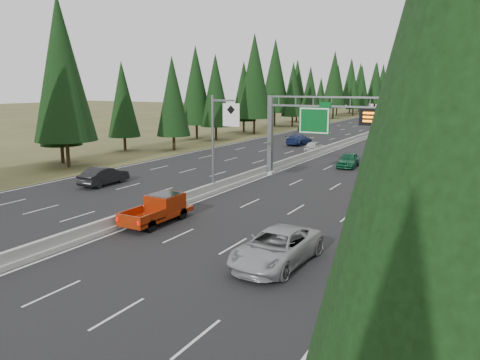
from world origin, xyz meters
name	(u,v)px	position (x,y,z in m)	size (l,w,h in m)	color
road	(375,135)	(0.00, 80.00, 0.04)	(32.00, 260.00, 0.08)	black
shoulder_left	(286,130)	(-17.80, 80.00, 0.03)	(3.60, 260.00, 0.06)	#3F431F
median_barrier	(375,132)	(0.00, 80.00, 0.41)	(0.70, 260.00, 0.85)	#9A9A95
sign_gantry	(356,126)	(8.92, 34.88, 5.27)	(16.75, 0.98, 7.80)	slate
hov_sign_pole	(219,138)	(0.58, 24.97, 4.72)	(2.80, 0.50, 8.00)	slate
tree_row_left	(247,81)	(-22.01, 71.40, 9.64)	(12.03, 241.29, 18.94)	black
silver_minivan	(277,247)	(11.20, 13.28, 0.94)	(2.86, 6.20, 1.72)	#9D9DA1
red_pickup	(161,207)	(1.50, 16.33, 1.06)	(1.95, 5.45, 1.78)	black
car_ahead_green	(348,160)	(6.04, 42.93, 0.88)	(1.90, 4.71, 1.61)	#145A37
car_ahead_dkred	(437,137)	(11.40, 73.42, 0.78)	(1.49, 4.28, 1.41)	maroon
car_ahead_dkgrey	(460,136)	(14.50, 75.92, 0.89)	(2.27, 5.57, 1.62)	black
car_ahead_white	(402,125)	(2.15, 93.90, 0.91)	(2.74, 5.95, 1.65)	silver
car_ahead_far	(415,119)	(1.50, 114.69, 0.85)	(1.82, 4.52, 1.54)	black
car_onc_near	(104,176)	(-10.37, 23.03, 0.90)	(1.73, 4.96, 1.63)	black
car_onc_blue	(299,140)	(-6.15, 58.56, 0.88)	(2.25, 5.53, 1.61)	navy
car_onc_white	(314,146)	(-1.50, 52.66, 0.80)	(1.69, 4.21, 1.43)	#B9B9B9
car_onc_far	(308,126)	(-13.39, 80.94, 0.91)	(2.74, 5.95, 1.65)	black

